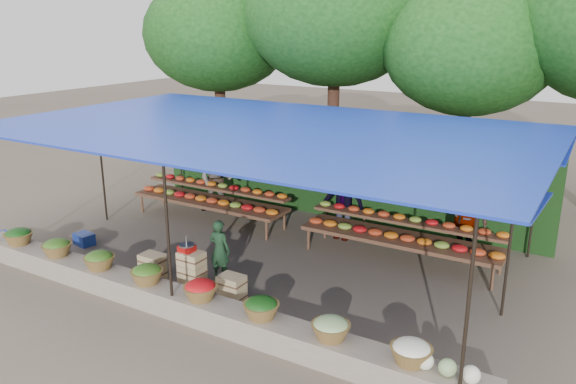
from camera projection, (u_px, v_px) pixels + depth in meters
The scene contains 16 objects.
ground at pixel (265, 258), 11.94m from camera, with size 60.00×60.00×0.00m, color brown.
stone_curb at pixel (179, 303), 9.61m from camera, with size 10.60×0.55×0.40m, color #71685A.
stall_canopy at pixel (266, 134), 11.23m from camera, with size 10.80×6.60×2.82m.
produce_baskets at pixel (173, 282), 9.56m from camera, with size 8.98×0.58×0.34m.
netting_backdrop at pixel (332, 169), 14.17m from camera, with size 10.60×0.06×2.50m, color #183F16.
tree_row at pixel (399, 27), 15.35m from camera, with size 16.51×5.50×7.12m.
fruit_table_left at pixel (211, 197), 14.09m from camera, with size 4.21×0.95×0.93m.
fruit_table_right at pixel (402, 233), 11.65m from camera, with size 4.21×0.95×0.93m.
crate_counter at pixel (191, 275), 10.42m from camera, with size 2.35×0.34×0.77m.
weighing_scale at pixel (187, 247), 10.30m from camera, with size 0.29×0.29×0.31m.
vendor_seated at pixel (220, 250), 10.79m from camera, with size 0.44×0.29×1.22m, color #18351E.
customer_left at pixel (216, 179), 14.58m from camera, with size 0.88×0.69×1.81m, color slate.
customer_mid at pixel (343, 201), 12.74m from camera, with size 1.20×0.69×1.85m, color slate.
customer_right at pixel (464, 218), 11.69m from camera, with size 1.06×0.44×1.82m, color slate.
blue_crate_front at pixel (2, 240), 12.50m from camera, with size 0.51×0.37×0.30m, color navy.
blue_crate_back at pixel (84, 239), 12.63m from camera, with size 0.44×0.32×0.27m, color navy.
Camera 1 is at (6.02, -9.25, 4.79)m, focal length 35.00 mm.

